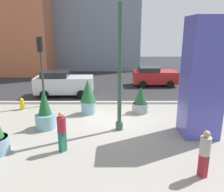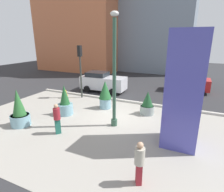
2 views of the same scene
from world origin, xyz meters
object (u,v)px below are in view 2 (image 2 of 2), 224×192
at_px(potted_plant_curbside, 19,111).
at_px(pedestrian_on_sidewalk, 57,117).
at_px(art_pillar_blue, 184,91).
at_px(potted_plant_near_left, 105,94).
at_px(lamp_post, 114,75).
at_px(car_passing_lane, 187,83).
at_px(car_intersection, 103,82).
at_px(traffic_light_far_side, 80,63).
at_px(potted_plant_near_right, 65,103).
at_px(fire_hydrant, 65,94).
at_px(pedestrian_crossing, 139,161).
at_px(potted_plant_by_pillar, 147,104).

bearing_deg(potted_plant_curbside, pedestrian_on_sidewalk, 2.62).
height_order(art_pillar_blue, potted_plant_near_left, art_pillar_blue).
bearing_deg(art_pillar_blue, potted_plant_near_left, 152.24).
relative_size(lamp_post, car_passing_lane, 1.63).
distance_m(art_pillar_blue, car_intersection, 10.57).
bearing_deg(pedestrian_on_sidewalk, lamp_post, 42.56).
bearing_deg(lamp_post, art_pillar_blue, -7.93).
relative_size(art_pillar_blue, traffic_light_far_side, 1.21).
bearing_deg(car_intersection, lamp_post, -57.71).
distance_m(lamp_post, potted_plant_near_right, 4.36).
distance_m(fire_hydrant, traffic_light_far_side, 2.99).
bearing_deg(pedestrian_crossing, potted_plant_curbside, 168.32).
distance_m(potted_plant_near_left, traffic_light_far_side, 3.90).
height_order(potted_plant_by_pillar, car_intersection, car_intersection).
relative_size(art_pillar_blue, pedestrian_crossing, 3.21).
bearing_deg(potted_plant_near_right, traffic_light_far_side, 106.75).
distance_m(potted_plant_near_right, pedestrian_on_sidewalk, 2.73).
height_order(lamp_post, potted_plant_curbside, lamp_post).
distance_m(potted_plant_curbside, potted_plant_near_left, 5.73).
bearing_deg(potted_plant_near_right, potted_plant_near_left, 48.22).
bearing_deg(lamp_post, potted_plant_by_pillar, 62.12).
bearing_deg(potted_plant_curbside, potted_plant_near_right, 61.41).
relative_size(potted_plant_near_right, car_passing_lane, 0.53).
height_order(potted_plant_by_pillar, potted_plant_near_right, potted_plant_near_right).
xyz_separation_m(potted_plant_by_pillar, car_intersection, (-5.41, 3.89, 0.22)).
xyz_separation_m(potted_plant_curbside, fire_hydrant, (-0.94, 5.40, -0.54)).
height_order(potted_plant_near_left, traffic_light_far_side, traffic_light_far_side).
relative_size(potted_plant_near_left, car_intersection, 0.48).
bearing_deg(potted_plant_by_pillar, pedestrian_crossing, -78.21).
xyz_separation_m(car_intersection, car_passing_lane, (7.51, 3.42, -0.08)).
relative_size(potted_plant_by_pillar, fire_hydrant, 2.16).
relative_size(lamp_post, potted_plant_near_right, 3.06).
height_order(lamp_post, pedestrian_on_sidewalk, lamp_post).
relative_size(lamp_post, car_intersection, 1.45).
distance_m(traffic_light_far_side, pedestrian_on_sidewalk, 6.84).
xyz_separation_m(potted_plant_near_left, traffic_light_far_side, (-3.05, 1.50, 1.91)).
xyz_separation_m(potted_plant_curbside, traffic_light_far_side, (0.25, 6.17, 2.09)).
height_order(potted_plant_by_pillar, car_passing_lane, car_passing_lane).
xyz_separation_m(art_pillar_blue, potted_plant_curbside, (-8.78, -1.79, -1.79)).
distance_m(potted_plant_by_pillar, car_passing_lane, 7.60).
xyz_separation_m(fire_hydrant, pedestrian_crossing, (8.71, -7.01, 0.57)).
bearing_deg(car_passing_lane, pedestrian_on_sidewalk, -115.84).
relative_size(potted_plant_by_pillar, pedestrian_on_sidewalk, 0.94).
bearing_deg(potted_plant_near_right, art_pillar_blue, -5.41).
distance_m(lamp_post, car_passing_lane, 10.66).
distance_m(lamp_post, pedestrian_crossing, 5.21).
relative_size(potted_plant_near_left, car_passing_lane, 0.54).
bearing_deg(pedestrian_crossing, lamp_post, 124.52).
height_order(potted_plant_curbside, car_passing_lane, potted_plant_curbside).
distance_m(car_intersection, pedestrian_on_sidewalk, 8.77).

